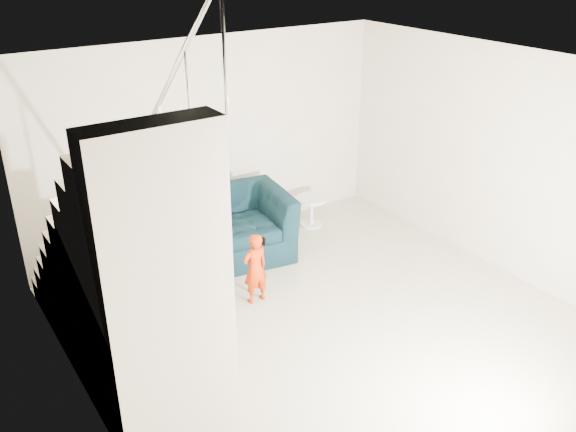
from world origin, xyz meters
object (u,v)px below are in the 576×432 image
(armchair, at_px, (238,225))
(staircase, at_px, (129,289))
(toddler, at_px, (255,268))
(side_table, at_px, (311,207))

(armchair, bearing_deg, staircase, -132.23)
(toddler, distance_m, side_table, 2.09)
(side_table, bearing_deg, armchair, -173.13)
(toddler, xyz_separation_m, side_table, (1.68, 1.24, -0.13))
(armchair, xyz_separation_m, staircase, (-1.98, -1.55, 0.53))
(staircase, bearing_deg, side_table, 27.62)
(toddler, height_order, side_table, toddler)
(toddler, height_order, staircase, staircase)
(armchair, distance_m, staircase, 2.57)
(armchair, relative_size, staircase, 0.35)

